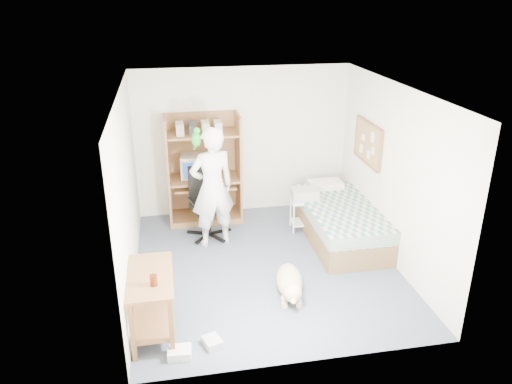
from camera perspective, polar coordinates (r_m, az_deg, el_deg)
floor at (r=7.16m, az=1.13°, el=-8.42°), size 4.00×4.00×0.00m
wall_back at (r=8.48m, az=-1.52°, el=5.79°), size 3.60×0.02×2.50m
wall_right at (r=7.18m, az=15.44°, el=1.85°), size 0.02×4.00×2.50m
wall_left at (r=6.51m, az=-14.49°, el=-0.15°), size 0.02×4.00×2.50m
ceiling at (r=6.26m, az=1.31°, el=11.63°), size 3.60×4.00×0.02m
computer_hutch at (r=8.29m, az=-5.99°, el=2.16°), size 1.20×0.63×1.80m
bed at (r=7.88m, az=9.56°, el=-3.36°), size 1.02×2.02×0.66m
side_desk at (r=5.78m, az=-11.87°, el=-11.46°), size 0.50×1.00×0.75m
corkboard at (r=7.88m, az=12.66°, el=5.48°), size 0.04×0.94×0.66m
office_chair at (r=7.88m, az=-5.60°, el=-2.28°), size 0.63×0.63×1.11m
person at (r=7.39m, az=-5.02°, el=0.49°), size 0.77×0.60×1.85m
parrot at (r=7.14m, az=-6.83°, el=6.14°), size 0.14×0.24×0.37m
dog at (r=6.49m, az=3.88°, el=-10.28°), size 0.43×1.04×0.39m
printer_cart at (r=8.06m, az=5.53°, el=-2.01°), size 0.47×0.39×0.53m
printer at (r=7.95m, az=5.61°, el=-0.24°), size 0.44×0.35×0.18m
crt_monitor at (r=8.24m, az=-7.17°, el=2.98°), size 0.44×0.46×0.37m
keyboard at (r=8.19m, az=-5.82°, el=0.80°), size 0.47×0.22×0.03m
pencil_cup at (r=8.24m, az=-3.33°, el=2.12°), size 0.08×0.08×0.12m
drink_glass at (r=5.43m, az=-11.62°, el=-9.86°), size 0.08×0.08×0.12m
floor_box_a at (r=5.65m, az=-8.73°, el=-17.70°), size 0.26×0.22×0.10m
floor_box_b at (r=5.77m, az=-5.02°, el=-16.69°), size 0.24×0.27×0.08m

